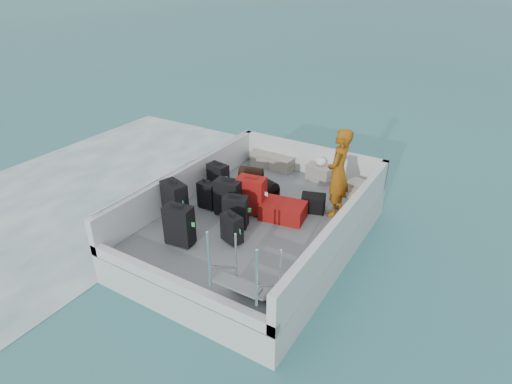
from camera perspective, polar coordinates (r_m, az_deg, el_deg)
ground at (r=8.73m, az=0.13°, el=-6.96°), size 160.00×160.00×0.00m
wake_foam at (r=11.62m, az=-20.56°, el=0.58°), size 10.00×10.00×0.00m
ferry_hull at (r=8.57m, az=0.13°, el=-5.31°), size 3.60×5.00×0.60m
deck at (r=8.40m, az=0.13°, el=-3.55°), size 3.30×4.70×0.02m
deck_fittings at (r=7.81m, az=1.09°, el=-2.91°), size 3.60×5.00×0.90m
suitcase_0 at (r=8.28m, az=-10.76°, el=-1.29°), size 0.59×0.43×0.80m
suitcase_1 at (r=8.67m, az=-6.51°, el=-0.46°), size 0.37×0.22×0.56m
suitcase_2 at (r=9.27m, az=-5.07°, el=1.86°), size 0.48×0.33×0.64m
suitcase_3 at (r=7.58m, az=-10.19°, el=-4.43°), size 0.53×0.35×0.75m
suitcase_4 at (r=8.35m, az=-3.72°, el=-0.79°), size 0.53×0.35×0.74m
suitcase_5 at (r=8.41m, az=-0.64°, el=-0.47°), size 0.60×0.42×0.76m
suitcase_6 at (r=7.57m, az=-3.24°, el=-4.94°), size 0.44×0.34×0.54m
suitcase_7 at (r=7.98m, az=-2.74°, el=-2.70°), size 0.51×0.39×0.63m
suitcase_8 at (r=8.33m, az=3.63°, el=-2.50°), size 0.92×0.69×0.33m
duffel_0 at (r=9.59m, az=-0.67°, el=1.87°), size 0.57×0.42×0.32m
duffel_1 at (r=9.04m, az=1.61°, el=0.12°), size 0.50×0.42×0.32m
duffel_2 at (r=8.63m, az=7.64°, el=-1.59°), size 0.53×0.43×0.32m
crate_0 at (r=10.54m, az=0.84°, el=4.35°), size 0.60×0.49×0.31m
crate_1 at (r=10.30m, az=3.46°, el=3.70°), size 0.55×0.40×0.31m
crate_2 at (r=9.91m, az=8.54°, el=2.51°), size 0.61×0.46×0.34m
crate_3 at (r=9.30m, az=13.74°, el=0.10°), size 0.59×0.47×0.31m
yellow_bag at (r=9.12m, az=13.29°, el=-0.76°), size 0.28×0.26×0.22m
white_bag at (r=9.80m, az=8.64°, el=3.88°), size 0.24×0.24×0.18m
passenger at (r=8.30m, az=10.91°, el=2.52°), size 0.45×0.67×1.77m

